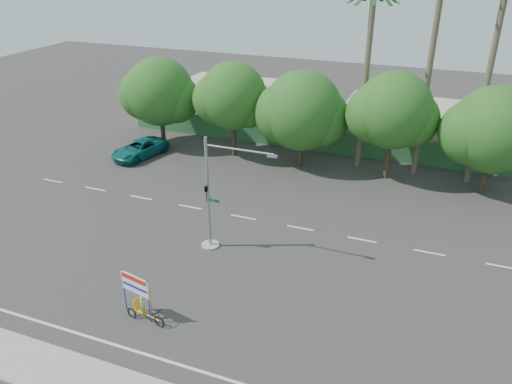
% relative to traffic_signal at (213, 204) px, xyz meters
% --- Properties ---
extents(ground, '(120.00, 120.00, 0.00)m').
position_rel_traffic_signal_xyz_m(ground, '(2.20, -3.98, -2.92)').
color(ground, '#33302D').
rests_on(ground, ground).
extents(fence, '(38.00, 0.08, 2.00)m').
position_rel_traffic_signal_xyz_m(fence, '(2.20, 17.52, -1.92)').
color(fence, '#336B3D').
rests_on(fence, ground).
extents(building_left, '(12.00, 8.00, 4.00)m').
position_rel_traffic_signal_xyz_m(building_left, '(-7.80, 22.02, -0.92)').
color(building_left, '#BDB096').
rests_on(building_left, ground).
extents(building_right, '(14.00, 8.00, 3.60)m').
position_rel_traffic_signal_xyz_m(building_right, '(10.20, 22.02, -1.12)').
color(building_right, '#BDB096').
rests_on(building_right, ground).
extents(tree_far_left, '(7.14, 6.00, 7.96)m').
position_rel_traffic_signal_xyz_m(tree_far_left, '(-11.85, 14.02, 1.84)').
color(tree_far_left, '#473828').
rests_on(tree_far_left, ground).
extents(tree_left, '(6.66, 5.60, 8.07)m').
position_rel_traffic_signal_xyz_m(tree_left, '(-4.85, 14.02, 2.14)').
color(tree_left, '#473828').
rests_on(tree_left, ground).
extents(tree_center, '(7.62, 6.40, 7.85)m').
position_rel_traffic_signal_xyz_m(tree_center, '(1.14, 14.02, 1.55)').
color(tree_center, '#473828').
rests_on(tree_center, ground).
extents(tree_right, '(6.90, 5.80, 8.36)m').
position_rel_traffic_signal_xyz_m(tree_right, '(8.15, 14.02, 2.32)').
color(tree_right, '#473828').
rests_on(tree_right, ground).
extents(tree_far_right, '(7.38, 6.20, 7.94)m').
position_rel_traffic_signal_xyz_m(tree_far_right, '(15.15, 14.02, 1.73)').
color(tree_far_right, '#473828').
rests_on(tree_far_right, ground).
extents(palm_tall, '(3.73, 3.79, 17.45)m').
position_rel_traffic_signal_xyz_m(palm_tall, '(10.20, 15.52, 7.55)').
color(palm_tall, '#70604C').
rests_on(palm_tall, ground).
extents(palm_mid, '(3.73, 3.79, 15.45)m').
position_rel_traffic_signal_xyz_m(palm_mid, '(14.20, 15.52, 6.48)').
color(palm_mid, '#70604C').
rests_on(palm_mid, ground).
extents(palm_short, '(3.73, 3.79, 14.45)m').
position_rel_traffic_signal_xyz_m(palm_short, '(5.70, 15.52, 5.94)').
color(palm_short, '#70604C').
rests_on(palm_short, ground).
extents(traffic_signal, '(4.72, 1.10, 7.00)m').
position_rel_traffic_signal_xyz_m(traffic_signal, '(0.00, 0.00, 0.00)').
color(traffic_signal, gray).
rests_on(traffic_signal, ground).
extents(trike_billboard, '(2.53, 0.87, 2.52)m').
position_rel_traffic_signal_xyz_m(trike_billboard, '(-0.55, -7.11, -1.90)').
color(trike_billboard, black).
rests_on(trike_billboard, ground).
extents(pickup_truck, '(3.60, 5.68, 1.46)m').
position_rel_traffic_signal_xyz_m(pickup_truck, '(-12.21, 10.74, -2.19)').
color(pickup_truck, '#0D615F').
rests_on(pickup_truck, ground).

